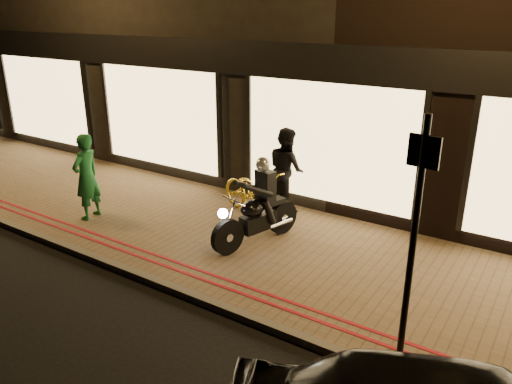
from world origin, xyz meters
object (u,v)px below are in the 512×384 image
at_px(bicycle_gold, 255,193).
at_px(person_green, 86,177).
at_px(motorcycle, 258,211).
at_px(sign_post, 414,232).

distance_m(bicycle_gold, person_green, 3.35).
bearing_deg(motorcycle, bicycle_gold, 141.92).
xyz_separation_m(bicycle_gold, person_green, (-2.74, -1.89, 0.37)).
bearing_deg(sign_post, motorcycle, 151.82).
height_order(motorcycle, bicycle_gold, motorcycle).
bearing_deg(bicycle_gold, person_green, 141.59).
bearing_deg(sign_post, bicycle_gold, 145.40).
xyz_separation_m(motorcycle, bicycle_gold, (-0.72, 0.99, -0.12)).
bearing_deg(person_green, bicycle_gold, 116.30).
bearing_deg(person_green, sign_post, 74.87).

